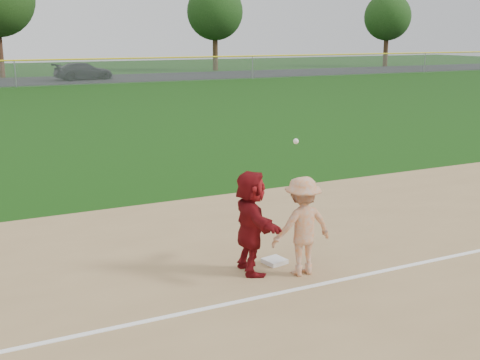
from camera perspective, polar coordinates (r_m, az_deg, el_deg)
name	(u,v)px	position (r m, az deg, el deg)	size (l,w,h in m)	color
ground	(278,272)	(10.46, 3.64, -8.71)	(160.00, 160.00, 0.00)	#123B0B
foul_line	(303,288)	(9.82, 5.98, -10.15)	(60.00, 0.10, 0.01)	white
parking_asphalt	(8,82)	(54.74, -21.11, 8.69)	(120.00, 10.00, 0.01)	black
first_base	(275,261)	(10.77, 3.30, -7.68)	(0.35, 0.35, 0.08)	white
base_runner	(251,222)	(10.11, 1.04, -4.01)	(1.65, 0.52, 1.78)	#650B0E
car_right	(84,71)	(54.96, -14.60, 9.96)	(2.07, 5.10, 1.48)	black
first_base_play	(302,226)	(10.11, 5.92, -4.36)	(1.10, 0.64, 2.30)	#ACACAF
outfield_fence	(14,61)	(48.67, -20.63, 10.52)	(110.00, 0.12, 110.00)	#999EA0
tree_3	(215,12)	(66.84, -2.40, 15.63)	(6.00, 6.00, 9.19)	#362513
tree_4	(388,17)	(77.05, 13.81, 14.77)	(5.60, 5.60, 8.67)	#372414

